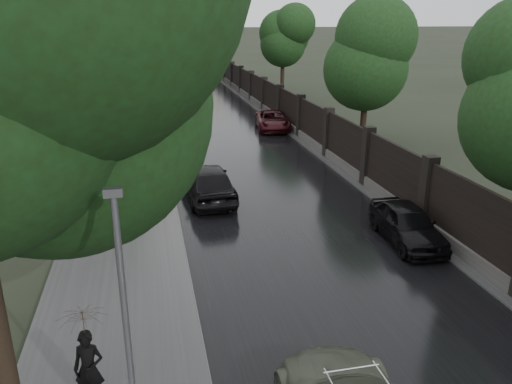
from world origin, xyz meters
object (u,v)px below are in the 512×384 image
hatchback_left (207,182)px  traffic_light (156,104)px  tree_right_b (368,60)px  tree_right_c (283,44)px  car_right_near (407,224)px  pedestrian_umbrella (84,330)px  tree_left_far (93,50)px  lamp_post (128,345)px  car_right_far (272,120)px

hatchback_left → traffic_light: bearing=-84.2°
tree_right_b → traffic_light: size_ratio=1.75×
tree_right_c → traffic_light: size_ratio=1.75×
car_right_near → pedestrian_umbrella: (-9.70, -5.73, 1.15)m
traffic_light → pedestrian_umbrella: size_ratio=1.62×
traffic_light → hatchback_left: bearing=-80.8°
tree_left_far → traffic_light: (3.70, -5.01, -2.84)m
car_right_near → tree_right_b: bearing=75.6°
lamp_post → tree_right_b: bearing=57.8°
tree_right_b → car_right_far: (-4.10, 5.48, -4.32)m
tree_right_b → traffic_light: bearing=165.8°
car_right_near → pedestrian_umbrella: 11.32m
lamp_post → pedestrian_umbrella: size_ratio=2.07×
hatchback_left → pedestrian_umbrella: 11.92m
lamp_post → hatchback_left: lamp_post is taller
hatchback_left → pedestrian_umbrella: bearing=68.7°
tree_right_c → car_right_near: (-4.10, -30.91, -4.29)m
traffic_light → lamp_post: bearing=-92.7°
pedestrian_umbrella → car_right_far: bearing=80.8°
car_right_far → pedestrian_umbrella: pedestrian_umbrella is taller
tree_right_b → hatchback_left: tree_right_b is taller
traffic_light → car_right_near: size_ratio=1.04×
tree_right_b → lamp_post: (-12.90, -20.50, -2.28)m
tree_right_c → lamp_post: size_ratio=1.37×
lamp_post → car_right_near: size_ratio=1.33×
tree_right_c → car_right_far: (-4.10, -12.52, -4.32)m
car_right_far → tree_right_b: bearing=-45.7°
tree_right_c → pedestrian_umbrella: 39.27m
tree_left_far → traffic_light: tree_left_far is taller
hatchback_left → car_right_near: 8.21m
lamp_post → car_right_near: lamp_post is taller
tree_right_c → car_right_near: size_ratio=1.82×
traffic_light → car_right_near: bearing=-64.2°
car_right_near → car_right_far: car_right_near is taller
tree_right_b → lamp_post: tree_right_b is taller
traffic_light → tree_right_b: bearing=-14.2°
tree_right_b → tree_right_c: 18.00m
traffic_light → tree_right_c: bearing=51.8°
tree_left_far → tree_right_b: 17.45m
lamp_post → hatchback_left: (2.77, 13.16, -1.88)m
tree_right_b → car_right_far: tree_right_b is taller
tree_right_c → lamp_post: 40.67m
hatchback_left → pedestrian_umbrella: size_ratio=1.87×
tree_right_c → car_right_near: 31.47m
tree_right_c → car_right_near: tree_right_c is taller
car_right_near → car_right_far: bearing=93.2°
car_right_near → car_right_far: size_ratio=0.85×
hatchback_left → tree_left_far: bearing=-74.0°
lamp_post → pedestrian_umbrella: (-0.90, 1.87, -0.87)m
pedestrian_umbrella → hatchback_left: bearing=84.7°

